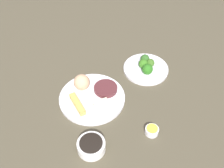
# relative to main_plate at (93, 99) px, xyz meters

# --- Properties ---
(tabletop) EXTENTS (2.20, 2.20, 0.02)m
(tabletop) POSITION_rel_main_plate_xyz_m (-0.00, 0.05, -0.02)
(tabletop) COLOR #494331
(tabletop) RESTS_ON ground
(main_plate) EXTENTS (0.28, 0.28, 0.02)m
(main_plate) POSITION_rel_main_plate_xyz_m (0.00, 0.00, 0.00)
(main_plate) COLOR white
(main_plate) RESTS_ON tabletop
(rice_scoop) EXTENTS (0.07, 0.07, 0.07)m
(rice_scoop) POSITION_rel_main_plate_xyz_m (-0.06, -0.04, 0.04)
(rice_scoop) COLOR tan
(rice_scoop) RESTS_ON main_plate
(spring_roll) EXTENTS (0.11, 0.07, 0.02)m
(spring_roll) POSITION_rel_main_plate_xyz_m (0.04, -0.06, 0.02)
(spring_roll) COLOR tan
(spring_roll) RESTS_ON main_plate
(crab_rangoon_wonton) EXTENTS (0.10, 0.09, 0.01)m
(crab_rangoon_wonton) POSITION_rel_main_plate_xyz_m (0.06, 0.04, 0.01)
(crab_rangoon_wonton) COLOR beige
(crab_rangoon_wonton) RESTS_ON main_plate
(stir_fry_heap) EXTENTS (0.10, 0.10, 0.02)m
(stir_fry_heap) POSITION_rel_main_plate_xyz_m (-0.04, 0.06, 0.02)
(stir_fry_heap) COLOR #502427
(stir_fry_heap) RESTS_ON main_plate
(broccoli_plate) EXTENTS (0.21, 0.21, 0.01)m
(broccoli_plate) POSITION_rel_main_plate_xyz_m (-0.18, 0.26, -0.00)
(broccoli_plate) COLOR white
(broccoli_plate) RESTS_ON tabletop
(broccoli_floret_0) EXTENTS (0.04, 0.04, 0.04)m
(broccoli_floret_0) POSITION_rel_main_plate_xyz_m (-0.18, 0.24, 0.03)
(broccoli_floret_0) COLOR #35701E
(broccoli_floret_0) RESTS_ON broccoli_plate
(broccoli_floret_1) EXTENTS (0.05, 0.05, 0.05)m
(broccoli_floret_1) POSITION_rel_main_plate_xyz_m (-0.14, 0.26, 0.03)
(broccoli_floret_1) COLOR #2A6A1B
(broccoli_floret_1) RESTS_ON broccoli_plate
(broccoli_floret_2) EXTENTS (0.04, 0.04, 0.04)m
(broccoli_floret_2) POSITION_rel_main_plate_xyz_m (-0.22, 0.26, 0.03)
(broccoli_floret_2) COLOR #2E5B22
(broccoli_floret_2) RESTS_ON broccoli_plate
(broccoli_floret_3) EXTENTS (0.04, 0.04, 0.04)m
(broccoli_floret_3) POSITION_rel_main_plate_xyz_m (-0.19, 0.28, 0.03)
(broccoli_floret_3) COLOR #3B6521
(broccoli_floret_3) RESTS_ON broccoli_plate
(soy_sauce_bowl) EXTENTS (0.10, 0.10, 0.04)m
(soy_sauce_bowl) POSITION_rel_main_plate_xyz_m (0.24, -0.00, 0.01)
(soy_sauce_bowl) COLOR white
(soy_sauce_bowl) RESTS_ON tabletop
(soy_sauce_bowl_liquid) EXTENTS (0.09, 0.09, 0.00)m
(soy_sauce_bowl_liquid) POSITION_rel_main_plate_xyz_m (0.24, -0.00, 0.04)
(soy_sauce_bowl_liquid) COLOR black
(soy_sauce_bowl_liquid) RESTS_ON soy_sauce_bowl
(sauce_ramekin_hot_mustard) EXTENTS (0.05, 0.05, 0.03)m
(sauce_ramekin_hot_mustard) POSITION_rel_main_plate_xyz_m (0.18, 0.23, 0.01)
(sauce_ramekin_hot_mustard) COLOR white
(sauce_ramekin_hot_mustard) RESTS_ON tabletop
(sauce_ramekin_hot_mustard_liquid) EXTENTS (0.04, 0.04, 0.00)m
(sauce_ramekin_hot_mustard_liquid) POSITION_rel_main_plate_xyz_m (0.18, 0.23, 0.02)
(sauce_ramekin_hot_mustard_liquid) COLOR yellow
(sauce_ramekin_hot_mustard_liquid) RESTS_ON sauce_ramekin_hot_mustard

